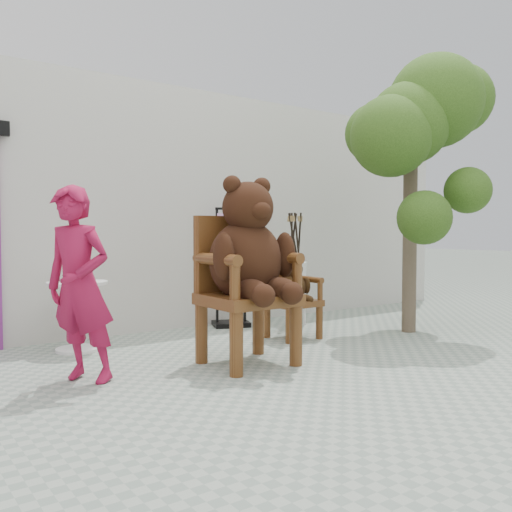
# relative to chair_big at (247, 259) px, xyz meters

# --- Properties ---
(ground_plane) EXTENTS (60.00, 60.00, 0.00)m
(ground_plane) POSITION_rel_chair_big_xyz_m (0.70, -0.60, -0.96)
(ground_plane) COLOR gray
(ground_plane) RESTS_ON ground
(back_wall) EXTENTS (9.00, 1.00, 3.00)m
(back_wall) POSITION_rel_chair_big_xyz_m (0.70, 2.50, 0.54)
(back_wall) COLOR beige
(back_wall) RESTS_ON ground
(chair_big) EXTENTS (0.83, 0.89, 1.71)m
(chair_big) POSITION_rel_chair_big_xyz_m (0.00, 0.00, 0.00)
(chair_big) COLOR #48270F
(chair_big) RESTS_ON ground
(chair_small) EXTENTS (0.53, 0.49, 0.92)m
(chair_small) POSITION_rel_chair_big_xyz_m (1.10, 0.71, -0.41)
(chair_small) COLOR #48270F
(chair_small) RESTS_ON ground
(person) EXTENTS (0.63, 0.68, 1.56)m
(person) POSITION_rel_chair_big_xyz_m (-1.45, 0.21, -0.18)
(person) COLOR maroon
(person) RESTS_ON ground
(cafe_table) EXTENTS (0.60, 0.60, 0.70)m
(cafe_table) POSITION_rel_chair_big_xyz_m (-1.09, 1.45, -0.52)
(cafe_table) COLOR white
(cafe_table) RESTS_ON ground
(display_stand) EXTENTS (0.55, 0.49, 1.51)m
(display_stand) POSITION_rel_chair_big_xyz_m (0.96, 1.74, -0.37)
(display_stand) COLOR black
(display_stand) RESTS_ON ground
(stool_bucket) EXTENTS (0.32, 0.32, 1.45)m
(stool_bucket) POSITION_rel_chair_big_xyz_m (1.70, 1.35, -0.32)
(stool_bucket) COLOR white
(stool_bucket) RESTS_ON ground
(tree) EXTENTS (1.98, 1.74, 3.26)m
(tree) POSITION_rel_chair_big_xyz_m (2.52, 0.11, 1.53)
(tree) COLOR #443729
(tree) RESTS_ON ground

